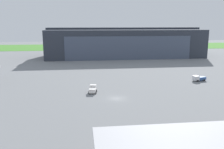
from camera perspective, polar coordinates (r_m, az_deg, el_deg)
ground_plane at (r=70.95m, az=1.05°, el=-5.59°), size 440.00×440.00×0.00m
grass_field_strip at (r=222.68m, az=-4.49°, el=6.45°), size 440.00×56.00×0.08m
maintenance_hangar at (r=159.21m, az=2.83°, el=7.39°), size 96.68×33.67×18.30m
ops_van at (r=97.00m, az=19.46°, el=-0.83°), size 5.39×3.31×2.10m
stair_truck at (r=76.61m, az=-4.48°, el=-3.44°), size 2.80×4.08×2.26m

